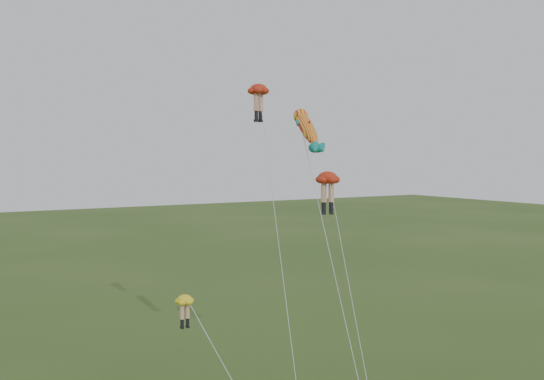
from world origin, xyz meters
TOP-DOWN VIEW (x-y plane):
  - legs_kite_red_high at (2.92, 11.67)m, footprint 4.92×12.41m
  - legs_kite_red_mid at (5.52, 7.77)m, footprint 4.32×10.01m
  - legs_kite_yellow at (-6.63, 0.13)m, footprint 3.89×5.58m
  - fish_kite at (3.31, 6.84)m, footprint 2.92×10.88m

SIDE VIEW (x-z plane):
  - legs_kite_yellow at x=-6.63m, z-range 3.53..12.50m
  - legs_kite_red_mid at x=5.52m, z-range 6.07..19.71m
  - fish_kite at x=3.31m, z-range 7.32..24.96m
  - legs_kite_red_high at x=2.92m, z-range 8.73..27.91m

